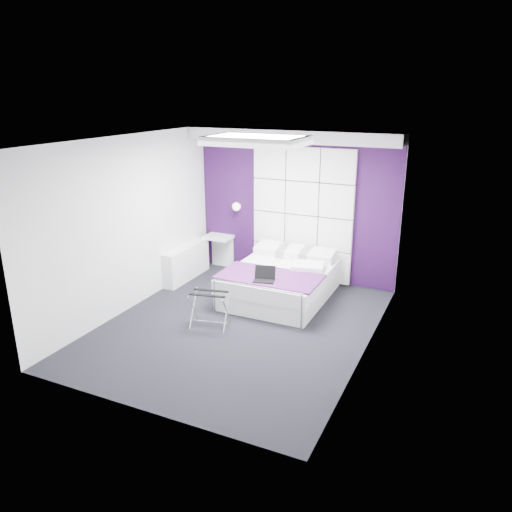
{
  "coord_description": "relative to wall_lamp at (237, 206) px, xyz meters",
  "views": [
    {
      "loc": [
        2.93,
        -5.74,
        3.19
      ],
      "look_at": [
        0.11,
        0.35,
        0.96
      ],
      "focal_mm": 35.0,
      "sensor_mm": 36.0,
      "label": 1
    }
  ],
  "objects": [
    {
      "name": "wall_back",
      "position": [
        1.05,
        0.14,
        0.08
      ],
      "size": [
        3.6,
        0.0,
        3.6
      ],
      "primitive_type": "plane",
      "rotation": [
        1.57,
        0.0,
        0.0
      ],
      "color": "silver",
      "rests_on": "floor"
    },
    {
      "name": "wall_right",
      "position": [
        2.85,
        -2.06,
        0.08
      ],
      "size": [
        0.0,
        4.4,
        4.4
      ],
      "primitive_type": "plane",
      "rotation": [
        1.57,
        0.0,
        -1.57
      ],
      "color": "silver",
      "rests_on": "floor"
    },
    {
      "name": "floor",
      "position": [
        1.05,
        -2.06,
        -1.22
      ],
      "size": [
        4.4,
        4.4,
        0.0
      ],
      "primitive_type": "plane",
      "color": "black",
      "rests_on": "ground"
    },
    {
      "name": "nightstand",
      "position": [
        -0.38,
        -0.04,
        -0.61
      ],
      "size": [
        0.5,
        0.39,
        0.06
      ],
      "primitive_type": "cube",
      "color": "white",
      "rests_on": "wall_back"
    },
    {
      "name": "ceiling",
      "position": [
        1.05,
        -2.06,
        1.38
      ],
      "size": [
        4.4,
        4.4,
        0.0
      ],
      "primitive_type": "plane",
      "rotation": [
        3.14,
        0.0,
        0.0
      ],
      "color": "white",
      "rests_on": "wall_back"
    },
    {
      "name": "skylight",
      "position": [
        1.05,
        -1.46,
        1.33
      ],
      "size": [
        1.36,
        0.86,
        0.12
      ],
      "primitive_type": null,
      "color": "white",
      "rests_on": "ceiling"
    },
    {
      "name": "headboard",
      "position": [
        1.2,
        0.08,
        -0.05
      ],
      "size": [
        1.8,
        0.08,
        2.3
      ],
      "primitive_type": null,
      "color": "white",
      "rests_on": "wall_back"
    },
    {
      "name": "wall_left",
      "position": [
        -0.75,
        -2.06,
        0.08
      ],
      "size": [
        0.0,
        4.4,
        4.4
      ],
      "primitive_type": "plane",
      "rotation": [
        1.57,
        0.0,
        1.57
      ],
      "color": "silver",
      "rests_on": "floor"
    },
    {
      "name": "wall_lamp",
      "position": [
        0.0,
        0.0,
        0.0
      ],
      "size": [
        0.15,
        0.15,
        0.15
      ],
      "primitive_type": "sphere",
      "color": "white",
      "rests_on": "wall_back"
    },
    {
      "name": "laptop",
      "position": [
        1.22,
        -1.51,
        -0.64
      ],
      "size": [
        0.31,
        0.22,
        0.22
      ],
      "rotation": [
        0.0,
        0.0,
        0.23
      ],
      "color": "black",
      "rests_on": "bed"
    },
    {
      "name": "soffit",
      "position": [
        1.05,
        -0.11,
        1.28
      ],
      "size": [
        3.58,
        0.5,
        0.2
      ],
      "primitive_type": "cube",
      "color": "white",
      "rests_on": "wall_back"
    },
    {
      "name": "luggage_rack",
      "position": [
        0.68,
        -2.22,
        -0.97
      ],
      "size": [
        0.51,
        0.38,
        0.5
      ],
      "rotation": [
        0.0,
        0.0,
        0.21
      ],
      "color": "silver",
      "rests_on": "floor"
    },
    {
      "name": "radiator",
      "position": [
        -0.64,
        -0.76,
        -0.92
      ],
      "size": [
        0.22,
        1.2,
        0.6
      ],
      "primitive_type": "cube",
      "color": "white",
      "rests_on": "floor"
    },
    {
      "name": "bed",
      "position": [
        1.2,
        -0.85,
        -0.94
      ],
      "size": [
        1.55,
        1.86,
        0.66
      ],
      "color": "white",
      "rests_on": "floor"
    },
    {
      "name": "accent_wall",
      "position": [
        1.05,
        0.13,
        0.08
      ],
      "size": [
        3.58,
        0.02,
        2.58
      ],
      "primitive_type": "cube",
      "color": "#2C0D39",
      "rests_on": "wall_back"
    }
  ]
}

